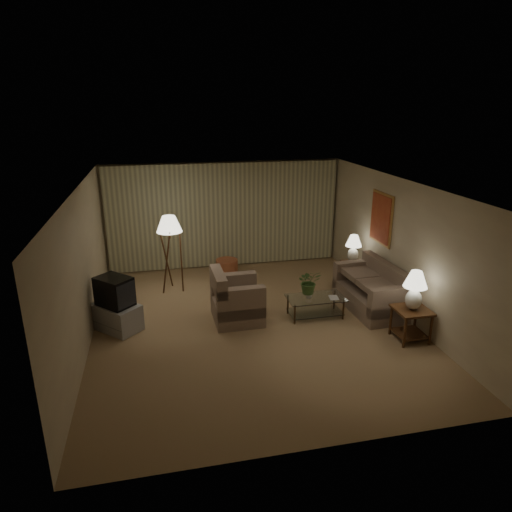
{
  "coord_description": "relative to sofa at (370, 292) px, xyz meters",
  "views": [
    {
      "loc": [
        -1.66,
        -7.84,
        4.1
      ],
      "look_at": [
        0.2,
        0.6,
        1.17
      ],
      "focal_mm": 32.0,
      "sensor_mm": 36.0,
      "label": 1
    }
  ],
  "objects": [
    {
      "name": "armchair",
      "position": [
        -2.76,
        0.1,
        0.02
      ],
      "size": [
        1.01,
        0.96,
        0.82
      ],
      "rotation": [
        0.0,
        0.0,
        1.59
      ],
      "color": "gray",
      "rests_on": "ground"
    },
    {
      "name": "book",
      "position": [
        -0.96,
        -0.2,
        0.04
      ],
      "size": [
        0.21,
        0.26,
        0.02
      ],
      "primitive_type": "imported",
      "rotation": [
        0.0,
        0.0,
        -0.17
      ],
      "color": "olive",
      "rests_on": "coffee_table"
    },
    {
      "name": "ottoman",
      "position": [
        -2.56,
        2.68,
        -0.21
      ],
      "size": [
        0.67,
        0.67,
        0.36
      ],
      "primitive_type": "cylinder",
      "rotation": [
        0.0,
        0.0,
        0.27
      ],
      "color": "#AC633A",
      "rests_on": "ground"
    },
    {
      "name": "tv_cabinet",
      "position": [
        -5.05,
        0.2,
        -0.14
      ],
      "size": [
        1.42,
        1.41,
        0.5
      ],
      "primitive_type": "cube",
      "rotation": [
        0.0,
        0.0,
        -0.79
      ],
      "color": "#979799",
      "rests_on": "ground"
    },
    {
      "name": "side_table_near",
      "position": [
        0.15,
        -1.35,
        0.03
      ],
      "size": [
        0.6,
        0.6,
        0.6
      ],
      "color": "#3C1B10",
      "rests_on": "ground"
    },
    {
      "name": "table_lamp_far",
      "position": [
        0.15,
        1.25,
        0.59
      ],
      "size": [
        0.37,
        0.37,
        0.64
      ],
      "color": "white",
      "rests_on": "side_table_far"
    },
    {
      "name": "side_table_far",
      "position": [
        0.15,
        1.25,
        0.0
      ],
      "size": [
        0.45,
        0.38,
        0.6
      ],
      "color": "#3C1B10",
      "rests_on": "ground"
    },
    {
      "name": "room_shell",
      "position": [
        -2.48,
        1.38,
        1.36
      ],
      "size": [
        6.04,
        7.02,
        2.72
      ],
      "color": "beige",
      "rests_on": "ground"
    },
    {
      "name": "floor_lamp",
      "position": [
        -3.94,
        1.88,
        0.53
      ],
      "size": [
        0.57,
        0.57,
        1.74
      ],
      "color": "#3C1B10",
      "rests_on": "ground"
    },
    {
      "name": "vase",
      "position": [
        -1.36,
        -0.1,
        0.1
      ],
      "size": [
        0.15,
        0.15,
        0.14
      ],
      "primitive_type": "imported",
      "rotation": [
        0.0,
        0.0,
        -0.15
      ],
      "color": "white",
      "rests_on": "coffee_table"
    },
    {
      "name": "sofa",
      "position": [
        0.0,
        0.0,
        0.0
      ],
      "size": [
        1.83,
        1.05,
        0.78
      ],
      "rotation": [
        0.0,
        0.0,
        -1.52
      ],
      "color": "gray",
      "rests_on": "ground"
    },
    {
      "name": "flowers",
      "position": [
        -1.36,
        -0.1,
        0.42
      ],
      "size": [
        0.47,
        0.42,
        0.49
      ],
      "primitive_type": "imported",
      "rotation": [
        0.0,
        0.0,
        -0.07
      ],
      "color": "#42662D",
      "rests_on": "vase"
    },
    {
      "name": "table_lamp_near",
      "position": [
        0.15,
        -1.35,
        0.64
      ],
      "size": [
        0.42,
        0.42,
        0.72
      ],
      "color": "white",
      "rests_on": "side_table_near"
    },
    {
      "name": "coffee_table",
      "position": [
        -1.21,
        -0.1,
        -0.11
      ],
      "size": [
        1.14,
        0.62,
        0.41
      ],
      "color": "silver",
      "rests_on": "ground"
    },
    {
      "name": "crt_tv",
      "position": [
        -5.05,
        0.2,
        0.39
      ],
      "size": [
        1.1,
        1.1,
        0.55
      ],
      "primitive_type": "cube",
      "rotation": [
        0.0,
        0.0,
        -0.79
      ],
      "color": "black",
      "rests_on": "tv_cabinet"
    },
    {
      "name": "ground",
      "position": [
        -2.5,
        -0.12,
        -0.39
      ],
      "size": [
        7.0,
        7.0,
        0.0
      ],
      "primitive_type": "plane",
      "color": "#927D50",
      "rests_on": "ground"
    }
  ]
}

